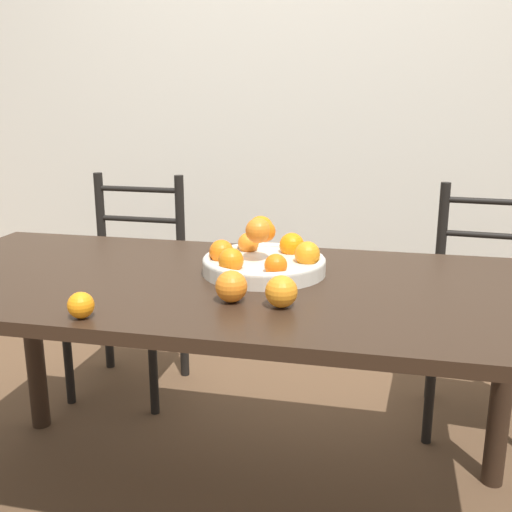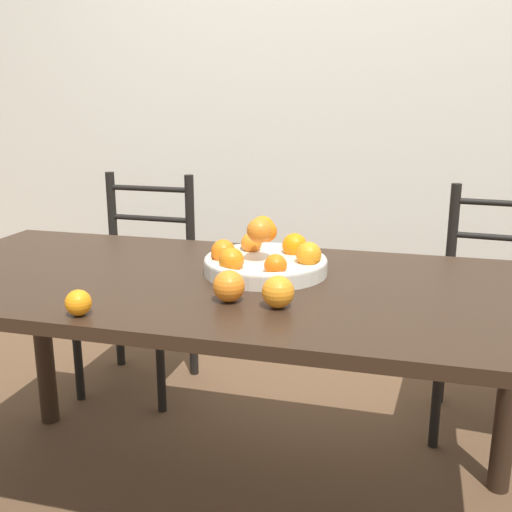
{
  "view_description": "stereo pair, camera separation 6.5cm",
  "coord_description": "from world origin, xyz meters",
  "px_view_note": "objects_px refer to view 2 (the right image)",
  "views": [
    {
      "loc": [
        0.45,
        -1.54,
        1.25
      ],
      "look_at": [
        0.11,
        -0.02,
        0.84
      ],
      "focal_mm": 42.0,
      "sensor_mm": 36.0,
      "label": 1
    },
    {
      "loc": [
        0.51,
        -1.52,
        1.25
      ],
      "look_at": [
        0.11,
        -0.02,
        0.84
      ],
      "focal_mm": 42.0,
      "sensor_mm": 36.0,
      "label": 2
    }
  ],
  "objects_px": {
    "orange_loose_0": "(229,286)",
    "chair_right": "(498,316)",
    "orange_loose_2": "(78,303)",
    "orange_loose_1": "(278,292)",
    "fruit_bowl": "(265,259)",
    "chair_left": "(139,286)"
  },
  "relations": [
    {
      "from": "orange_loose_1",
      "to": "orange_loose_0",
      "type": "bearing_deg",
      "value": 174.83
    },
    {
      "from": "orange_loose_1",
      "to": "chair_right",
      "type": "xyz_separation_m",
      "value": [
        0.64,
        0.94,
        -0.34
      ]
    },
    {
      "from": "fruit_bowl",
      "to": "orange_loose_1",
      "type": "relative_size",
      "value": 4.5
    },
    {
      "from": "orange_loose_1",
      "to": "orange_loose_2",
      "type": "bearing_deg",
      "value": -158.39
    },
    {
      "from": "fruit_bowl",
      "to": "chair_left",
      "type": "xyz_separation_m",
      "value": [
        -0.73,
        0.66,
        -0.34
      ]
    },
    {
      "from": "fruit_bowl",
      "to": "orange_loose_0",
      "type": "height_order",
      "value": "fruit_bowl"
    },
    {
      "from": "fruit_bowl",
      "to": "orange_loose_0",
      "type": "bearing_deg",
      "value": -95.56
    },
    {
      "from": "fruit_bowl",
      "to": "orange_loose_0",
      "type": "distance_m",
      "value": 0.27
    },
    {
      "from": "orange_loose_0",
      "to": "fruit_bowl",
      "type": "bearing_deg",
      "value": 84.44
    },
    {
      "from": "orange_loose_0",
      "to": "orange_loose_1",
      "type": "bearing_deg",
      "value": -5.17
    },
    {
      "from": "orange_loose_1",
      "to": "chair_right",
      "type": "bearing_deg",
      "value": 55.92
    },
    {
      "from": "orange_loose_0",
      "to": "chair_right",
      "type": "xyz_separation_m",
      "value": [
        0.76,
        0.93,
        -0.34
      ]
    },
    {
      "from": "fruit_bowl",
      "to": "orange_loose_2",
      "type": "height_order",
      "value": "fruit_bowl"
    },
    {
      "from": "orange_loose_2",
      "to": "chair_right",
      "type": "bearing_deg",
      "value": 46.06
    },
    {
      "from": "chair_right",
      "to": "chair_left",
      "type": "bearing_deg",
      "value": -175.37
    },
    {
      "from": "orange_loose_1",
      "to": "chair_right",
      "type": "height_order",
      "value": "chair_right"
    },
    {
      "from": "orange_loose_0",
      "to": "chair_left",
      "type": "bearing_deg",
      "value": 127.25
    },
    {
      "from": "fruit_bowl",
      "to": "chair_left",
      "type": "distance_m",
      "value": 1.04
    },
    {
      "from": "orange_loose_2",
      "to": "chair_left",
      "type": "distance_m",
      "value": 1.23
    },
    {
      "from": "orange_loose_0",
      "to": "chair_right",
      "type": "distance_m",
      "value": 1.25
    },
    {
      "from": "orange_loose_0",
      "to": "chair_right",
      "type": "relative_size",
      "value": 0.09
    },
    {
      "from": "orange_loose_2",
      "to": "chair_right",
      "type": "xyz_separation_m",
      "value": [
        1.07,
        1.11,
        -0.33
      ]
    }
  ]
}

